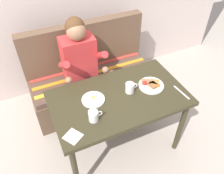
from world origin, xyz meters
TOP-DOWN VIEW (x-y plane):
  - ground_plane at (0.00, 0.00)m, footprint 8.00×8.00m
  - table at (0.00, 0.00)m, footprint 1.20×0.70m
  - couch at (0.00, 0.76)m, footprint 1.44×0.56m
  - person at (-0.15, 0.59)m, footprint 0.45×0.61m
  - plate_breakfast at (0.33, 0.00)m, footprint 0.23×0.23m
  - plate_eggs at (-0.22, 0.05)m, footprint 0.20×0.20m
  - coffee_mug at (-0.30, -0.15)m, footprint 0.12×0.08m
  - coffee_mug_second at (0.12, 0.02)m, footprint 0.12×0.08m
  - napkin at (-0.50, -0.24)m, footprint 0.16×0.16m
  - knife at (0.53, -0.19)m, footprint 0.03×0.20m

SIDE VIEW (x-z plane):
  - ground_plane at x=0.00m, z-range 0.00..0.00m
  - couch at x=0.00m, z-range -0.17..0.83m
  - table at x=0.00m, z-range 0.28..1.01m
  - knife at x=0.53m, z-range 0.73..0.73m
  - napkin at x=-0.50m, z-range 0.73..0.74m
  - plate_eggs at x=-0.22m, z-range 0.72..0.76m
  - person at x=-0.15m, z-range 0.13..1.35m
  - plate_breakfast at x=0.33m, z-range 0.72..0.77m
  - coffee_mug_second at x=0.12m, z-range 0.73..0.82m
  - coffee_mug at x=-0.30m, z-range 0.73..0.83m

